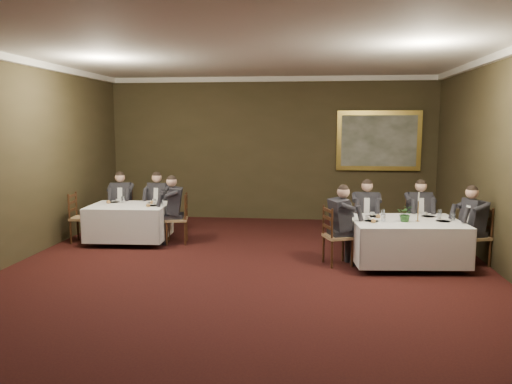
% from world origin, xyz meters
% --- Properties ---
extents(ground, '(10.00, 10.00, 0.00)m').
position_xyz_m(ground, '(0.00, 0.00, 0.00)').
color(ground, black).
rests_on(ground, ground).
extents(ceiling, '(8.00, 10.00, 0.10)m').
position_xyz_m(ceiling, '(0.00, 0.00, 3.50)').
color(ceiling, silver).
rests_on(ceiling, back_wall).
extents(back_wall, '(8.00, 0.10, 3.50)m').
position_xyz_m(back_wall, '(0.00, 5.00, 1.75)').
color(back_wall, '#352E1A').
rests_on(back_wall, ground).
extents(front_wall, '(8.00, 0.10, 3.50)m').
position_xyz_m(front_wall, '(0.00, -5.00, 1.75)').
color(front_wall, '#352E1A').
rests_on(front_wall, ground).
extents(crown_molding, '(8.00, 10.00, 0.12)m').
position_xyz_m(crown_molding, '(0.00, 0.00, 3.44)').
color(crown_molding, white).
rests_on(crown_molding, back_wall).
extents(table_main, '(1.93, 1.54, 0.67)m').
position_xyz_m(table_main, '(2.60, 1.10, 0.45)').
color(table_main, black).
rests_on(table_main, ground).
extents(table_second, '(1.59, 1.25, 0.67)m').
position_xyz_m(table_second, '(-2.60, 2.14, 0.45)').
color(table_second, black).
rests_on(table_second, ground).
extents(chair_main_backleft, '(0.45, 0.44, 1.00)m').
position_xyz_m(chair_main_backleft, '(2.03, 1.98, 0.28)').
color(chair_main_backleft, olive).
rests_on(chair_main_backleft, ground).
extents(diner_main_backleft, '(0.43, 0.49, 1.35)m').
position_xyz_m(diner_main_backleft, '(2.03, 1.97, 0.51)').
color(diner_main_backleft, black).
rests_on(diner_main_backleft, chair_main_backleft).
extents(chair_main_backright, '(0.46, 0.44, 1.00)m').
position_xyz_m(chair_main_backright, '(3.00, 2.08, 0.28)').
color(chair_main_backright, olive).
rests_on(chair_main_backright, ground).
extents(diner_main_backright, '(0.44, 0.50, 1.35)m').
position_xyz_m(diner_main_backright, '(3.00, 2.06, 0.51)').
color(diner_main_backright, black).
rests_on(diner_main_backright, chair_main_backright).
extents(chair_main_endleft, '(0.55, 0.56, 1.00)m').
position_xyz_m(chair_main_endleft, '(1.46, 0.99, 0.28)').
color(chair_main_endleft, olive).
rests_on(chair_main_endleft, ground).
extents(diner_main_endleft, '(0.59, 0.54, 1.35)m').
position_xyz_m(diner_main_endleft, '(1.47, 1.00, 0.51)').
color(diner_main_endleft, black).
rests_on(diner_main_endleft, chair_main_endleft).
extents(chair_main_endright, '(0.54, 0.55, 1.00)m').
position_xyz_m(chair_main_endright, '(3.74, 1.21, 0.28)').
color(chair_main_endright, olive).
rests_on(chair_main_endright, ground).
extents(diner_main_endright, '(0.59, 0.54, 1.35)m').
position_xyz_m(diner_main_endright, '(3.73, 1.21, 0.51)').
color(diner_main_endright, black).
rests_on(diner_main_endright, chair_main_endright).
extents(chair_sec_backleft, '(0.50, 0.49, 1.00)m').
position_xyz_m(chair_sec_backleft, '(-3.05, 2.91, 0.28)').
color(chair_sec_backleft, olive).
rests_on(chair_sec_backleft, ground).
extents(diner_sec_backleft, '(0.47, 0.54, 1.35)m').
position_xyz_m(diner_sec_backleft, '(-3.05, 2.90, 0.51)').
color(diner_sec_backleft, black).
rests_on(diner_sec_backleft, chair_sec_backleft).
extents(chair_sec_backright, '(0.50, 0.48, 1.00)m').
position_xyz_m(chair_sec_backright, '(-2.23, 2.95, 0.28)').
color(chair_sec_backright, olive).
rests_on(chair_sec_backright, ground).
extents(diner_sec_backright, '(0.47, 0.54, 1.35)m').
position_xyz_m(diner_sec_backright, '(-2.23, 2.93, 0.51)').
color(diner_sec_backright, black).
rests_on(diner_sec_backright, chair_sec_backright).
extents(chair_sec_endright, '(0.49, 0.51, 1.00)m').
position_xyz_m(chair_sec_endright, '(-1.63, 2.19, 0.28)').
color(chair_sec_endright, olive).
rests_on(chair_sec_endright, ground).
extents(diner_sec_endright, '(0.54, 0.48, 1.35)m').
position_xyz_m(diner_sec_endright, '(-1.64, 2.19, 0.51)').
color(diner_sec_endright, black).
rests_on(diner_sec_endright, chair_sec_endright).
extents(chair_sec_endleft, '(0.46, 0.48, 1.00)m').
position_xyz_m(chair_sec_endleft, '(-3.57, 2.09, 0.28)').
color(chair_sec_endleft, olive).
rests_on(chair_sec_endleft, ground).
extents(centerpiece, '(0.32, 0.29, 0.29)m').
position_xyz_m(centerpiece, '(2.57, 1.00, 0.91)').
color(centerpiece, '#2D5926').
rests_on(centerpiece, table_main).
extents(candlestick, '(0.07, 0.07, 0.50)m').
position_xyz_m(candlestick, '(2.78, 1.05, 0.95)').
color(candlestick, '#AE7B35').
rests_on(candlestick, table_main).
extents(place_setting_table_main, '(0.33, 0.31, 0.14)m').
position_xyz_m(place_setting_table_main, '(2.13, 1.46, 0.80)').
color(place_setting_table_main, white).
rests_on(place_setting_table_main, table_main).
extents(place_setting_table_second, '(0.33, 0.31, 0.14)m').
position_xyz_m(place_setting_table_second, '(-2.97, 2.47, 0.80)').
color(place_setting_table_second, white).
rests_on(place_setting_table_second, table_second).
extents(painting, '(1.99, 0.09, 1.43)m').
position_xyz_m(painting, '(2.60, 4.94, 1.97)').
color(painting, '#E3C053').
rests_on(painting, back_wall).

